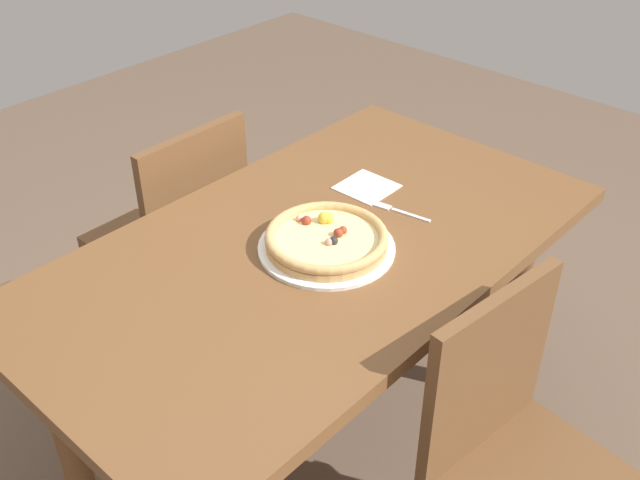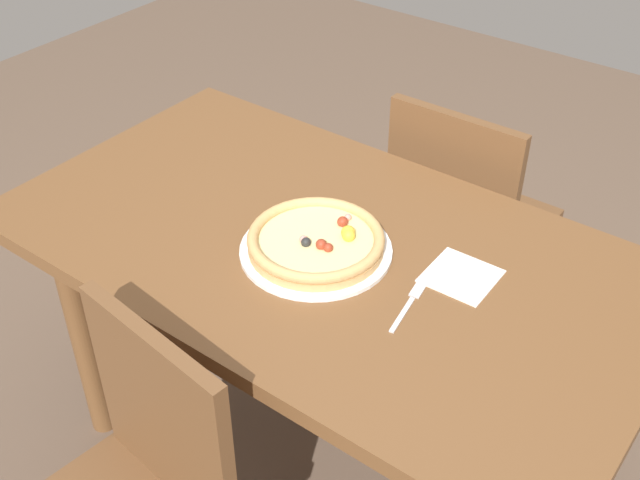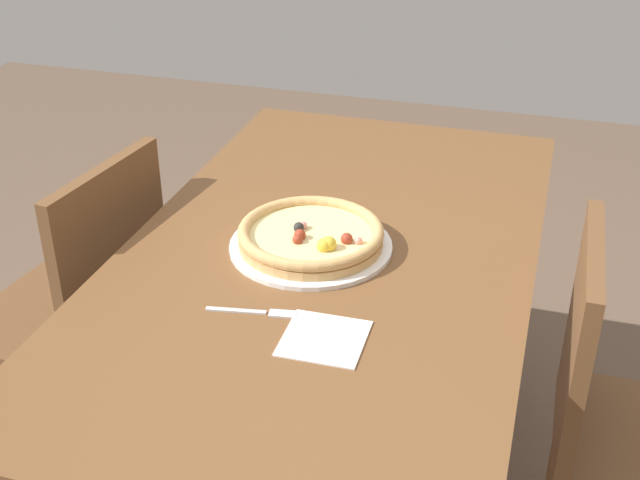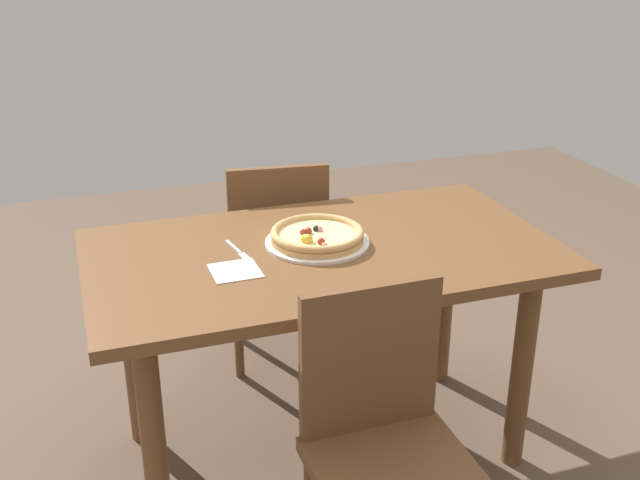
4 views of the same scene
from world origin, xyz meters
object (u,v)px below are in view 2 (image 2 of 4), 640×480
Objects in this scene: dining_table at (324,282)px; napkin at (461,276)px; chair_far at (464,222)px; fork at (410,302)px; pizza at (316,241)px; plate at (316,250)px.

napkin reaches higher than dining_table.
fork is at bearing -73.02° from chair_far.
pizza is at bearing 75.85° from fork.
chair_far is at bearing 115.07° from napkin.
chair_far reaches higher than dining_table.
dining_table is 4.41× the size of plate.
chair_far is 0.77m from fork.
chair_far is 0.66m from napkin.
pizza is (-0.04, -0.66, 0.31)m from chair_far.
pizza is (0.00, 0.00, 0.03)m from plate.
dining_table is at bearing -165.41° from napkin.
chair_far reaches higher than napkin.
plate reaches higher than fork.
plate is at bearing -136.03° from pizza.
plate is 0.25m from fork.
dining_table is 0.12m from plate.
plate is at bearing -81.11° from dining_table.
chair_far is 6.31× the size of napkin.
dining_table is 8.84× the size of fork.
fork is (0.25, -0.02, -0.00)m from plate.
dining_table is 0.33m from napkin.
plate is (0.01, -0.04, 0.12)m from dining_table.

